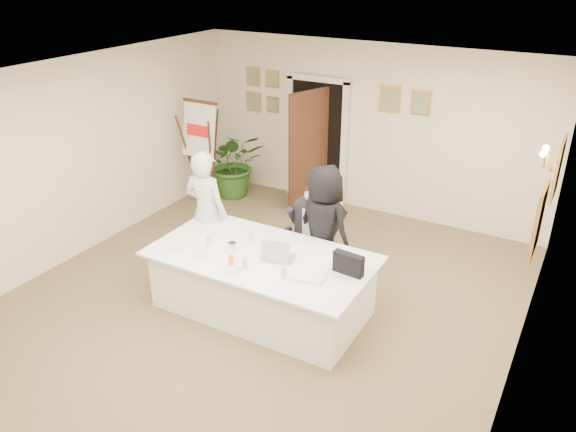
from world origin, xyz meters
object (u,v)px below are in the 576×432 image
(conference_table, at_px, (262,282))
(paper_stack, at_px, (310,277))
(steel_jug, at_px, (232,247))
(oj_glass, at_px, (231,260))
(flip_chart, at_px, (205,159))
(laptop_bag, at_px, (348,264))
(standing_man, at_px, (206,213))
(seated_man, at_px, (310,231))
(standing_woman, at_px, (324,228))
(potted_palm, at_px, (234,163))
(laptop, at_px, (280,247))

(conference_table, bearing_deg, paper_stack, -14.32)
(conference_table, height_order, steel_jug, steel_jug)
(oj_glass, bearing_deg, paper_stack, 11.11)
(conference_table, relative_size, flip_chart, 1.46)
(laptop_bag, bearing_deg, paper_stack, -130.92)
(standing_man, height_order, steel_jug, standing_man)
(oj_glass, relative_size, steel_jug, 1.18)
(seated_man, xyz_separation_m, standing_woman, (0.28, -0.17, 0.19))
(standing_man, relative_size, steel_jug, 15.73)
(conference_table, height_order, seated_man, seated_man)
(standing_woman, height_order, steel_jug, standing_woman)
(oj_glass, bearing_deg, steel_jug, 122.59)
(potted_palm, xyz_separation_m, oj_glass, (2.19, -3.23, 0.23))
(seated_man, distance_m, steel_jug, 1.24)
(laptop, bearing_deg, seated_man, 83.97)
(flip_chart, distance_m, standing_man, 2.22)
(standing_man, xyz_separation_m, standing_woman, (1.56, 0.40, -0.02))
(potted_palm, bearing_deg, steel_jug, -55.76)
(flip_chart, height_order, laptop, flip_chart)
(paper_stack, bearing_deg, flip_chart, 143.56)
(seated_man, distance_m, standing_woman, 0.38)
(seated_man, height_order, laptop, seated_man)
(standing_woman, height_order, laptop_bag, standing_woman)
(standing_man, height_order, laptop, standing_man)
(oj_glass, bearing_deg, seated_man, 78.70)
(standing_man, bearing_deg, steel_jug, 142.61)
(standing_man, distance_m, oj_glass, 1.31)
(laptop, relative_size, laptop_bag, 1.01)
(potted_palm, bearing_deg, paper_stack, -44.41)
(seated_man, relative_size, oj_glass, 10.05)
(conference_table, distance_m, potted_palm, 3.72)
(conference_table, bearing_deg, standing_man, 157.70)
(flip_chart, height_order, standing_man, flip_chart)
(standing_woman, relative_size, laptop, 4.69)
(standing_man, xyz_separation_m, paper_stack, (1.92, -0.67, -0.07))
(flip_chart, distance_m, potted_palm, 0.69)
(seated_man, bearing_deg, steel_jug, -121.30)
(steel_jug, bearing_deg, paper_stack, -5.21)
(standing_woman, bearing_deg, laptop_bag, 148.54)
(standing_man, height_order, potted_palm, standing_man)
(seated_man, relative_size, flip_chart, 0.72)
(steel_jug, bearing_deg, laptop, 13.56)
(paper_stack, bearing_deg, conference_table, 165.68)
(seated_man, bearing_deg, standing_woman, -40.11)
(flip_chart, xyz_separation_m, potted_palm, (0.17, 0.63, -0.24))
(flip_chart, height_order, oj_glass, flip_chart)
(standing_woman, distance_m, potted_palm, 3.40)
(standing_woman, distance_m, oj_glass, 1.38)
(standing_man, bearing_deg, laptop, 160.60)
(standing_man, relative_size, paper_stack, 5.27)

